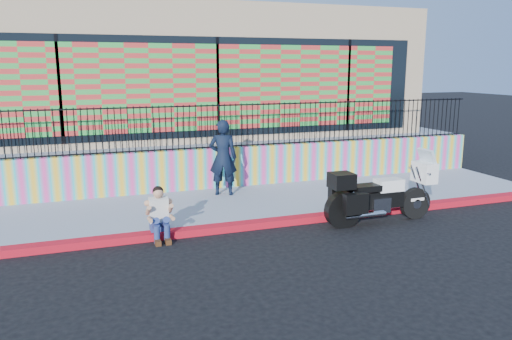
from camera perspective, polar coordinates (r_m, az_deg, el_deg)
name	(u,v)px	position (r m, az deg, el deg)	size (l,w,h in m)	color
ground	(269,226)	(11.02, 1.49, -6.44)	(90.00, 90.00, 0.00)	black
red_curb	(269,223)	(11.00, 1.49, -6.07)	(16.00, 0.30, 0.15)	#AB0C13
sidewalk	(245,204)	(12.49, -1.21, -3.87)	(16.00, 3.00, 0.15)	gray
mural_wall	(227,167)	(13.83, -3.30, 0.32)	(16.00, 0.20, 1.10)	#F13F9B
metal_fence	(227,126)	(13.65, -3.36, 5.06)	(15.80, 0.04, 1.20)	black
elevated_platform	(189,143)	(18.72, -7.66, 3.03)	(16.00, 10.00, 1.25)	gray
storefront_building	(188,72)	(18.29, -7.75, 11.08)	(14.00, 8.06, 4.00)	tan
police_motorcycle	(379,194)	(11.39, 13.84, -2.64)	(2.60, 0.86, 1.62)	black
police_officer	(223,157)	(12.90, -3.80, 1.44)	(0.72, 0.47, 1.97)	black
seated_man	(160,219)	(10.23, -10.91, -5.47)	(0.54, 0.71, 1.06)	navy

